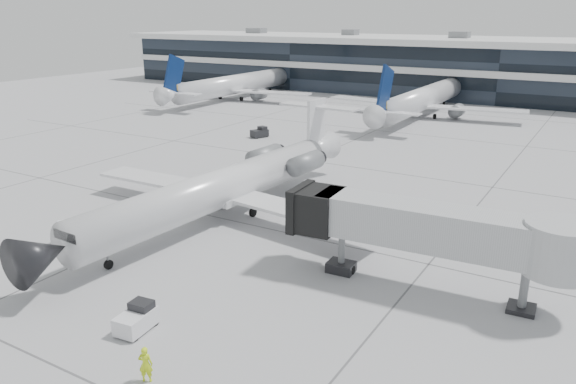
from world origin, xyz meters
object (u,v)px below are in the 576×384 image
Objects in this scene: regional_jet at (226,185)px; cargo_uld at (71,234)px; baggage_tug at (137,319)px; jet_bridge at (443,230)px; ramp_worker at (146,364)px.

regional_jet is 13.79× the size of cargo_uld.
cargo_uld reaches higher than baggage_tug.
ramp_worker is (-8.82, -15.02, -3.10)m from jet_bridge.
ramp_worker is 0.71× the size of cargo_uld.
cargo_uld is at bearing -116.83° from regional_jet.
cargo_uld is at bearing 148.52° from baggage_tug.
jet_bridge is 9.68× the size of ramp_worker.
jet_bridge is (18.54, -4.08, 1.28)m from regional_jet.
ramp_worker reaches higher than cargo_uld.
ramp_worker is at bearing -6.34° from cargo_uld.
regional_jet reaches higher than jet_bridge.
regional_jet is 14.35× the size of baggage_tug.
jet_bridge is 17.69m from ramp_worker.
baggage_tug is (6.22, -16.16, -2.05)m from regional_jet.
jet_bridge is at bearing 38.40° from baggage_tug.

